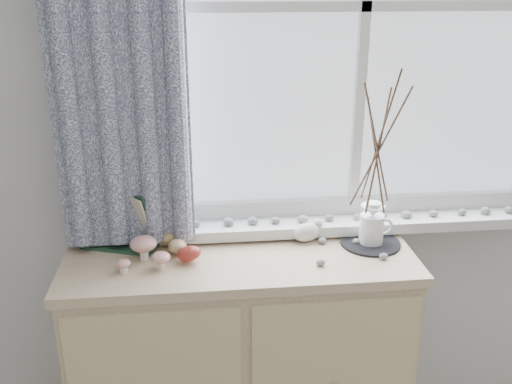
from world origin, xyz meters
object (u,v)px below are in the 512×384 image
sideboard (241,359)px  twig_pitcher (378,144)px  toadstool_cluster (145,250)px  botanical_book (117,223)px

sideboard → twig_pitcher: bearing=5.3°
sideboard → toadstool_cluster: bearing=-177.1°
sideboard → botanical_book: 0.68m
sideboard → toadstool_cluster: (-0.32, -0.02, 0.47)m
sideboard → toadstool_cluster: size_ratio=6.85×
sideboard → toadstool_cluster: toadstool_cluster is taller
botanical_book → toadstool_cluster: (0.10, -0.10, -0.06)m
toadstool_cluster → twig_pitcher: twig_pitcher is taller
sideboard → twig_pitcher: 0.92m
sideboard → toadstool_cluster: 0.57m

